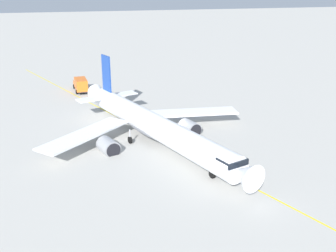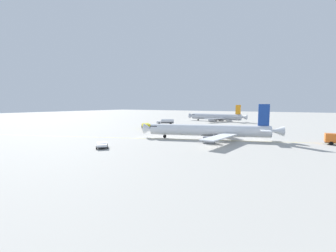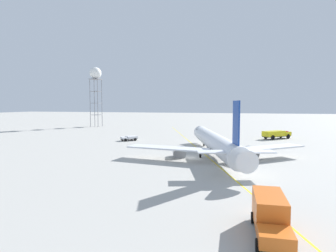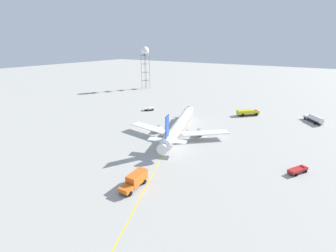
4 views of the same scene
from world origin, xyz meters
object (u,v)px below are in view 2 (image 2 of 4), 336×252
Objects in this scene: airliner_main at (210,131)px; ops_pickup_truck at (257,127)px; fire_tender_truck at (146,126)px; airliner_secondary at (216,117)px; fuel_tanker_truck at (166,121)px; pushback_tug_truck at (102,145)px.

airliner_main reaches higher than ops_pickup_truck.
ops_pickup_truck is at bearing -104.22° from fire_tender_truck.
airliner_secondary is 4.32× the size of fire_tender_truck.
fuel_tanker_truck is 1.00× the size of fire_tender_truck.
fire_tender_truck reaches higher than ops_pickup_truck.
ops_pickup_truck is (37.15, 30.74, -2.01)m from airliner_secondary.
fuel_tanker_truck reaches higher than ops_pickup_truck.
pushback_tug_truck is (66.11, -27.36, -0.00)m from ops_pickup_truck.
pushback_tug_truck is (27.35, -19.27, -1.90)m from airliner_main.
airliner_secondary is at bearing -90.72° from airliner_main.
fuel_tanker_truck is at bearing -32.39° from fire_tender_truck.
fuel_tanker_truck is at bearing -62.41° from airliner_main.
pushback_tug_truck is at bearing 96.30° from airliner_secondary.
airliner_secondary reaches higher than pushback_tug_truck.
airliner_secondary is at bearing 136.35° from pushback_tug_truck.
airliner_main is 33.51m from pushback_tug_truck.
pushback_tug_truck is (67.80, 21.07, -0.78)m from fuel_tanker_truck.
airliner_secondary reaches higher than ops_pickup_truck.
fire_tender_truck is (61.00, -12.99, -1.29)m from airliner_secondary.
airliner_main reaches higher than pushback_tug_truck.
airliner_main is at bearing 111.04° from airliner_secondary.
airliner_main is 4.63× the size of fire_tender_truck.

